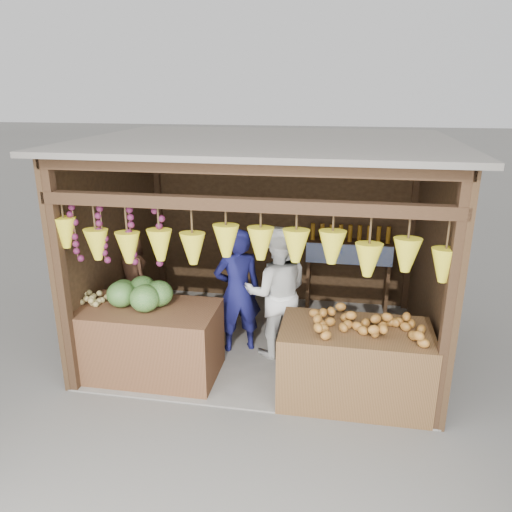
{
  "coord_description": "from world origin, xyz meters",
  "views": [
    {
      "loc": [
        0.91,
        -5.86,
        3.22
      ],
      "look_at": [
        -0.11,
        -0.1,
        1.24
      ],
      "focal_mm": 35.0,
      "sensor_mm": 36.0,
      "label": 1
    }
  ],
  "objects_px": {
    "counter_left": "(147,341)",
    "man_standing": "(238,291)",
    "vendor_seated": "(133,272)",
    "woman_standing": "(277,293)",
    "counter_right": "(354,364)"
  },
  "relations": [
    {
      "from": "man_standing",
      "to": "vendor_seated",
      "type": "xyz_separation_m",
      "value": [
        -1.54,
        0.35,
        0.03
      ]
    },
    {
      "from": "counter_right",
      "to": "man_standing",
      "type": "relative_size",
      "value": 0.97
    },
    {
      "from": "counter_left",
      "to": "man_standing",
      "type": "distance_m",
      "value": 1.25
    },
    {
      "from": "counter_left",
      "to": "counter_right",
      "type": "height_order",
      "value": "counter_left"
    },
    {
      "from": "counter_right",
      "to": "woman_standing",
      "type": "height_order",
      "value": "woman_standing"
    },
    {
      "from": "counter_left",
      "to": "vendor_seated",
      "type": "relative_size",
      "value": 1.49
    },
    {
      "from": "counter_left",
      "to": "man_standing",
      "type": "bearing_deg",
      "value": 39.2
    },
    {
      "from": "counter_right",
      "to": "woman_standing",
      "type": "bearing_deg",
      "value": 139.4
    },
    {
      "from": "counter_left",
      "to": "man_standing",
      "type": "height_order",
      "value": "man_standing"
    },
    {
      "from": "woman_standing",
      "to": "vendor_seated",
      "type": "relative_size",
      "value": 1.53
    },
    {
      "from": "vendor_seated",
      "to": "woman_standing",
      "type": "bearing_deg",
      "value": -156.76
    },
    {
      "from": "counter_left",
      "to": "vendor_seated",
      "type": "xyz_separation_m",
      "value": [
        -0.62,
        1.1,
        0.41
      ]
    },
    {
      "from": "counter_right",
      "to": "vendor_seated",
      "type": "bearing_deg",
      "value": 158.31
    },
    {
      "from": "woman_standing",
      "to": "vendor_seated",
      "type": "height_order",
      "value": "woman_standing"
    },
    {
      "from": "woman_standing",
      "to": "vendor_seated",
      "type": "xyz_separation_m",
      "value": [
        -2.04,
        0.37,
        0.0
      ]
    }
  ]
}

